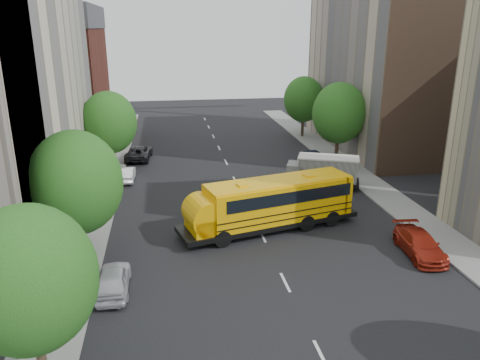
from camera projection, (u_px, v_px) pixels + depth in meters
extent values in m
plane|color=black|center=(256.00, 224.00, 32.73)|extent=(120.00, 120.00, 0.00)
cube|color=slate|center=(96.00, 207.00, 35.64)|extent=(3.00, 80.00, 0.12)
cube|color=slate|center=(379.00, 191.00, 39.17)|extent=(3.00, 80.00, 0.12)
cube|color=silver|center=(235.00, 180.00, 42.11)|extent=(0.15, 64.00, 0.01)
cube|color=maroon|center=(58.00, 87.00, 54.22)|extent=(10.00, 15.00, 13.00)
cube|color=#B6A08D|center=(382.00, 67.00, 51.46)|extent=(10.00, 22.00, 18.00)
cube|color=brown|center=(438.00, 76.00, 41.14)|extent=(10.10, 0.30, 18.00)
cylinder|color=#38281C|center=(41.00, 357.00, 17.49)|extent=(0.36, 0.36, 2.70)
ellipsoid|color=#154F16|center=(29.00, 279.00, 16.47)|extent=(4.80, 4.80, 5.52)
cylinder|color=#38281C|center=(83.00, 241.00, 26.84)|extent=(0.36, 0.36, 2.88)
ellipsoid|color=#154F16|center=(76.00, 183.00, 25.75)|extent=(5.12, 5.12, 5.89)
cylinder|color=#38281C|center=(112.00, 159.00, 43.74)|extent=(0.36, 0.36, 2.81)
ellipsoid|color=#154F16|center=(109.00, 123.00, 42.67)|extent=(4.99, 4.99, 5.74)
cylinder|color=#38281C|center=(337.00, 149.00, 47.09)|extent=(0.36, 0.36, 2.95)
ellipsoid|color=#154F16|center=(339.00, 113.00, 45.97)|extent=(5.25, 5.25, 6.04)
cylinder|color=#38281C|center=(302.00, 126.00, 58.38)|extent=(0.36, 0.36, 2.74)
ellipsoid|color=#154F16|center=(304.00, 99.00, 57.34)|extent=(4.86, 4.86, 5.59)
cube|color=black|center=(269.00, 221.00, 31.70)|extent=(12.78, 5.86, 0.33)
cube|color=#FFB305|center=(280.00, 199.00, 31.55)|extent=(10.39, 5.19, 2.56)
cube|color=#FFB305|center=(197.00, 224.00, 29.53)|extent=(2.58, 2.98, 1.11)
cube|color=black|center=(214.00, 202.00, 29.57)|extent=(1.18, 2.62, 1.34)
cube|color=#FFB305|center=(280.00, 181.00, 31.14)|extent=(10.34, 4.98, 0.16)
cube|color=black|center=(283.00, 191.00, 31.46)|extent=(9.55, 5.04, 0.83)
cube|color=black|center=(279.00, 212.00, 31.83)|extent=(10.41, 5.26, 0.07)
cube|color=black|center=(280.00, 205.00, 31.69)|extent=(10.41, 5.26, 0.07)
cube|color=#FFB305|center=(342.00, 189.00, 33.49)|extent=(0.86, 2.74, 2.56)
cube|color=#FFB305|center=(239.00, 185.00, 29.96)|extent=(0.81, 0.81, 0.11)
cube|color=#FFB305|center=(313.00, 175.00, 32.09)|extent=(0.81, 0.81, 0.11)
cylinder|color=#FFB305|center=(197.00, 216.00, 29.36)|extent=(2.90, 3.06, 2.34)
cylinder|color=red|center=(229.00, 223.00, 28.70)|extent=(0.55, 0.18, 0.56)
cylinder|color=black|center=(217.00, 241.00, 28.85)|extent=(1.16, 0.60, 1.11)
cylinder|color=black|center=(202.00, 224.00, 31.27)|extent=(1.16, 0.60, 1.11)
cylinder|color=black|center=(311.00, 223.00, 31.44)|extent=(1.16, 0.60, 1.11)
cylinder|color=black|center=(290.00, 209.00, 33.86)|extent=(1.16, 0.60, 1.11)
cylinder|color=black|center=(338.00, 218.00, 32.30)|extent=(1.16, 0.60, 1.11)
cylinder|color=black|center=(317.00, 205.00, 34.72)|extent=(1.16, 0.60, 1.11)
cube|color=black|center=(321.00, 181.00, 40.31)|extent=(6.65, 4.31, 0.32)
cube|color=white|center=(328.00, 169.00, 39.86)|extent=(5.24, 3.66, 1.90)
cube|color=white|center=(295.00, 170.00, 40.55)|extent=(2.12, 2.41, 1.26)
cube|color=silver|center=(329.00, 157.00, 39.55)|extent=(5.48, 3.84, 0.13)
cylinder|color=black|center=(293.00, 183.00, 39.84)|extent=(0.92, 0.57, 0.89)
cylinder|color=black|center=(296.00, 176.00, 41.80)|extent=(0.92, 0.57, 0.89)
cylinder|color=black|center=(323.00, 186.00, 39.32)|extent=(0.92, 0.57, 0.89)
cylinder|color=black|center=(324.00, 178.00, 41.27)|extent=(0.92, 0.57, 0.89)
cylinder|color=black|center=(351.00, 187.00, 38.84)|extent=(0.92, 0.57, 0.89)
cylinder|color=black|center=(351.00, 180.00, 40.79)|extent=(0.92, 0.57, 0.89)
imported|color=silver|center=(113.00, 280.00, 24.16)|extent=(1.65, 4.09, 1.39)
imported|color=white|center=(126.00, 174.00, 41.81)|extent=(1.42, 3.88, 1.27)
imported|color=black|center=(139.00, 153.00, 48.58)|extent=(2.87, 5.35, 1.43)
imported|color=maroon|center=(420.00, 244.00, 28.12)|extent=(2.34, 4.90, 1.38)
imported|color=#303455|center=(315.00, 157.00, 47.11)|extent=(1.71, 3.88, 1.30)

